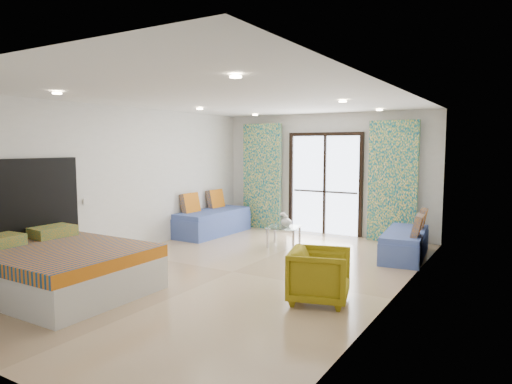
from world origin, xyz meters
The scene contains 23 objects.
floor centered at (0.00, 0.00, 0.00)m, with size 5.00×7.50×0.01m, color tan, non-canonical shape.
ceiling centered at (0.00, 0.00, 2.70)m, with size 5.00×7.50×0.01m, color silver, non-canonical shape.
wall_back centered at (0.00, 3.75, 1.35)m, with size 5.00×0.01×2.70m, color silver, non-canonical shape.
wall_left centered at (-2.50, 0.00, 1.35)m, with size 0.01×7.50×2.70m, color silver, non-canonical shape.
wall_right centered at (2.50, 0.00, 1.35)m, with size 0.01×7.50×2.70m, color silver, non-canonical shape.
balcony_door centered at (0.00, 3.72, 1.26)m, with size 1.76×0.08×2.28m.
balcony_rail centered at (0.00, 3.73, 0.95)m, with size 1.52×0.03×0.04m, color #595451.
curtain_left centered at (-1.55, 3.57, 1.25)m, with size 1.00×0.10×2.50m, color silver.
curtain_right centered at (1.55, 3.57, 1.25)m, with size 1.00×0.10×2.50m, color silver.
downlight_a centered at (-1.40, -2.00, 2.67)m, with size 0.12×0.12×0.02m, color #FFE0B2.
downlight_b centered at (1.40, -2.00, 2.67)m, with size 0.12×0.12×0.02m, color #FFE0B2.
downlight_c centered at (-1.40, 1.00, 2.67)m, with size 0.12×0.12×0.02m, color #FFE0B2.
downlight_d centered at (1.40, 1.00, 2.67)m, with size 0.12×0.12×0.02m, color #FFE0B2.
downlight_e centered at (-1.40, 3.00, 2.67)m, with size 0.12×0.12×0.02m, color #FFE0B2.
downlight_f centered at (1.40, 3.00, 2.67)m, with size 0.12×0.12×0.02m, color #FFE0B2.
headboard centered at (-2.46, -2.02, 1.05)m, with size 0.06×2.10×1.50m, color black.
switch_plate centered at (-2.47, -0.77, 1.05)m, with size 0.02×0.10×0.10m, color silver.
bed centered at (-1.48, -2.02, 0.32)m, with size 2.23×1.82×0.77m.
daybed_left centered at (-2.12, 2.33, 0.30)m, with size 0.80×1.96×0.96m.
daybed_right centered at (2.12, 2.38, 0.26)m, with size 0.84×1.77×0.84m.
coffee_table centered at (-0.17, 2.06, 0.35)m, with size 0.71×0.71×0.69m.
vase centered at (-0.16, 2.14, 0.50)m, with size 0.21×0.22×0.21m, color white.
armchair centered at (1.72, -0.57, 0.38)m, with size 0.73×0.68×0.75m, color olive.
Camera 1 is at (3.95, -5.84, 1.99)m, focal length 32.00 mm.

